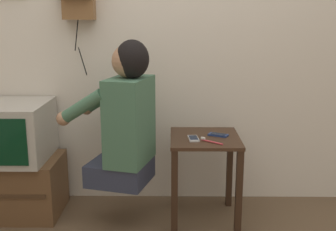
% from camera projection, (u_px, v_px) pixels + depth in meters
% --- Properties ---
extents(wall_back, '(6.80, 0.05, 2.55)m').
position_uv_depth(wall_back, '(149.00, 24.00, 2.92)').
color(wall_back, beige).
rests_on(wall_back, ground_plane).
extents(side_table, '(0.44, 0.48, 0.58)m').
position_uv_depth(side_table, '(204.00, 157.00, 2.73)').
color(side_table, '#382316').
rests_on(side_table, ground_plane).
extents(person, '(0.59, 0.49, 0.90)m').
position_uv_depth(person, '(125.00, 118.00, 2.60)').
color(person, '#2D3347').
rests_on(person, ground_plane).
extents(tv_stand, '(0.70, 0.45, 0.39)m').
position_uv_depth(tv_stand, '(10.00, 186.00, 2.88)').
color(tv_stand, brown).
rests_on(tv_stand, ground_plane).
extents(television, '(0.55, 0.52, 0.38)m').
position_uv_depth(television, '(6.00, 131.00, 2.80)').
color(television, '#ADA89E').
rests_on(television, tv_stand).
extents(cell_phone_held, '(0.07, 0.13, 0.01)m').
position_uv_depth(cell_phone_held, '(193.00, 138.00, 2.64)').
color(cell_phone_held, silver).
rests_on(cell_phone_held, side_table).
extents(cell_phone_spare, '(0.14, 0.11, 0.01)m').
position_uv_depth(cell_phone_spare, '(218.00, 135.00, 2.72)').
color(cell_phone_spare, navy).
rests_on(cell_phone_spare, side_table).
extents(toothbrush, '(0.13, 0.11, 0.02)m').
position_uv_depth(toothbrush, '(210.00, 141.00, 2.58)').
color(toothbrush, '#D83F4C').
rests_on(toothbrush, side_table).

